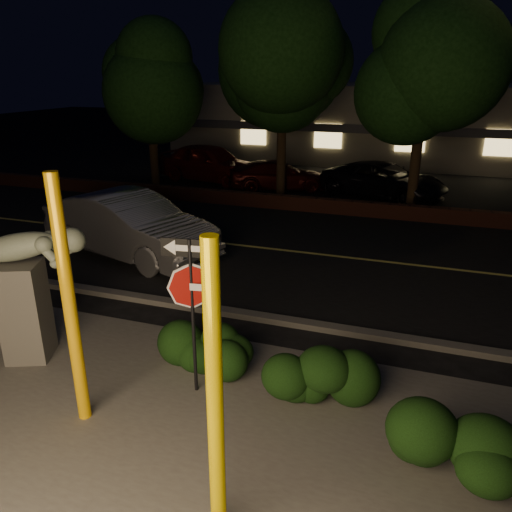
{
  "coord_description": "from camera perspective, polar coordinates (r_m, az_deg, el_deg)",
  "views": [
    {
      "loc": [
        2.88,
        -5.55,
        4.67
      ],
      "look_at": [
        0.21,
        2.27,
        1.6
      ],
      "focal_mm": 35.0,
      "sensor_mm": 36.0,
      "label": 1
    }
  ],
  "objects": [
    {
      "name": "brick_wall",
      "position": [
        17.66,
        8.94,
        5.63
      ],
      "size": [
        40.0,
        0.35,
        0.5
      ],
      "primitive_type": "cube",
      "color": "#3F1C14",
      "rests_on": "ground"
    },
    {
      "name": "parked_car_red",
      "position": [
        22.72,
        -5.33,
        10.56
      ],
      "size": [
        5.21,
        3.02,
        1.67
      ],
      "primitive_type": "imported",
      "rotation": [
        0.0,
        0.0,
        1.34
      ],
      "color": "maroon",
      "rests_on": "ground"
    },
    {
      "name": "yellow_pole_left",
      "position": [
        7.03,
        -20.52,
        -5.33
      ],
      "size": [
        0.18,
        0.18,
        3.55
      ],
      "primitive_type": "cylinder",
      "color": "#FFB80A",
      "rests_on": "ground"
    },
    {
      "name": "hedge_far_right",
      "position": [
        6.75,
        22.12,
        -19.17
      ],
      "size": [
        1.79,
        1.46,
        1.07
      ],
      "primitive_type": "ellipsoid",
      "rotation": [
        0.0,
        0.0,
        0.37
      ],
      "color": "black",
      "rests_on": "ground"
    },
    {
      "name": "silver_sedan",
      "position": [
        13.61,
        -14.26,
        3.38
      ],
      "size": [
        5.38,
        3.08,
        1.68
      ],
      "primitive_type": "imported",
      "rotation": [
        0.0,
        0.0,
        1.3
      ],
      "color": "#A9A9AE",
      "rests_on": "ground"
    },
    {
      "name": "signpost",
      "position": [
        7.22,
        -7.39,
        -3.5
      ],
      "size": [
        0.84,
        0.16,
        2.48
      ],
      "rotation": [
        0.0,
        0.0,
        0.16
      ],
      "color": "black",
      "rests_on": "ground"
    },
    {
      "name": "tree_far_b",
      "position": [
        19.56,
        3.15,
        24.4
      ],
      "size": [
        5.2,
        5.2,
        8.41
      ],
      "color": "black",
      "rests_on": "ground"
    },
    {
      "name": "parked_car_dark",
      "position": [
        20.28,
        14.4,
        8.37
      ],
      "size": [
        5.32,
        3.8,
        1.35
      ],
      "primitive_type": "imported",
      "rotation": [
        0.0,
        0.0,
        1.21
      ],
      "color": "black",
      "rests_on": "ground"
    },
    {
      "name": "sculpture",
      "position": [
        9.05,
        -25.18,
        -2.6
      ],
      "size": [
        2.12,
        1.31,
        2.33
      ],
      "rotation": [
        0.0,
        0.0,
        0.39
      ],
      "color": "#4C4944",
      "rests_on": "ground"
    },
    {
      "name": "road",
      "position": [
        13.69,
        5.6,
        0.36
      ],
      "size": [
        80.0,
        8.0,
        0.01
      ],
      "primitive_type": "cube",
      "color": "black",
      "rests_on": "ground"
    },
    {
      "name": "curb",
      "position": [
        10.05,
        0.05,
        -6.93
      ],
      "size": [
        80.0,
        0.25,
        0.12
      ],
      "primitive_type": "cube",
      "color": "#4C4944",
      "rests_on": "ground"
    },
    {
      "name": "yellow_pole_right",
      "position": [
        5.02,
        -4.71,
        -16.2
      ],
      "size": [
        0.17,
        0.17,
        3.36
      ],
      "primitive_type": "cylinder",
      "color": "#FFD700",
      "rests_on": "ground"
    },
    {
      "name": "building",
      "position": [
        30.79,
        13.92,
        14.82
      ],
      "size": [
        22.0,
        10.2,
        4.0
      ],
      "color": "#666352",
      "rests_on": "ground"
    },
    {
      "name": "parking_lot",
      "position": [
        23.21,
        11.5,
        8.37
      ],
      "size": [
        40.0,
        12.0,
        0.01
      ],
      "primitive_type": "cube",
      "color": "black",
      "rests_on": "ground"
    },
    {
      "name": "tree_far_c",
      "position": [
        18.38,
        19.18,
        22.44
      ],
      "size": [
        4.8,
        4.8,
        7.84
      ],
      "color": "black",
      "rests_on": "ground"
    },
    {
      "name": "hedge_right",
      "position": [
        7.62,
        7.63,
        -12.93
      ],
      "size": [
        1.75,
        1.36,
        1.01
      ],
      "primitive_type": "ellipsoid",
      "rotation": [
        0.0,
        0.0,
        0.4
      ],
      "color": "black",
      "rests_on": "ground"
    },
    {
      "name": "ground",
      "position": [
        16.49,
        8.07,
        3.71
      ],
      "size": [
        90.0,
        90.0,
        0.0
      ],
      "primitive_type": "plane",
      "color": "black",
      "rests_on": "ground"
    },
    {
      "name": "hedge_center",
      "position": [
        8.45,
        -6.26,
        -9.55
      ],
      "size": [
        1.98,
        1.38,
        0.94
      ],
      "primitive_type": "ellipsoid",
      "rotation": [
        0.0,
        0.0,
        0.32
      ],
      "color": "black",
      "rests_on": "ground"
    },
    {
      "name": "tree_far_a",
      "position": [
        21.52,
        -12.39,
        21.72
      ],
      "size": [
        4.6,
        4.6,
        7.43
      ],
      "color": "black",
      "rests_on": "ground"
    },
    {
      "name": "parked_car_darkred",
      "position": [
        21.05,
        2.51,
        9.2
      ],
      "size": [
        4.47,
        3.2,
        1.2
      ],
      "primitive_type": "imported",
      "rotation": [
        0.0,
        0.0,
        1.98
      ],
      "color": "#3D0C0A",
      "rests_on": "ground"
    },
    {
      "name": "patio",
      "position": [
        7.12,
        -10.87,
        -20.93
      ],
      "size": [
        14.0,
        6.0,
        0.02
      ],
      "primitive_type": "cube",
      "color": "#4C4944",
      "rests_on": "ground"
    },
    {
      "name": "lane_marking",
      "position": [
        13.69,
        5.61,
        0.41
      ],
      "size": [
        80.0,
        0.12,
        0.0
      ],
      "primitive_type": "cube",
      "color": "#C6BA4F",
      "rests_on": "road"
    }
  ]
}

